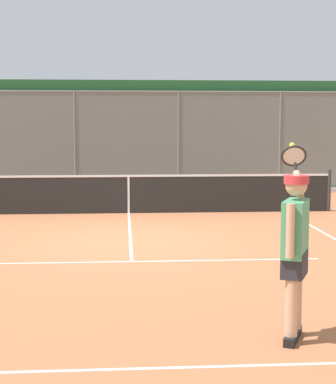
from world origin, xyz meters
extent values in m
plane|color=#B76B42|center=(0.00, 0.00, 0.00)|extent=(60.00, 60.00, 0.00)
cube|color=white|center=(0.00, 6.22, 0.00)|extent=(7.97, 0.05, 0.01)
cube|color=white|center=(0.00, 1.71, 0.00)|extent=(6.22, 0.05, 0.01)
cube|color=white|center=(0.00, -1.05, 0.00)|extent=(0.05, 5.52, 0.01)
cylinder|color=slate|center=(-4.91, -8.17, 1.63)|extent=(0.07, 0.07, 3.25)
cylinder|color=slate|center=(-1.64, -8.17, 1.63)|extent=(0.07, 0.07, 3.25)
cylinder|color=slate|center=(1.64, -8.17, 1.63)|extent=(0.07, 0.07, 3.25)
cylinder|color=slate|center=(0.00, -8.17, 3.21)|extent=(16.36, 0.05, 0.05)
cube|color=slate|center=(0.00, -8.17, 1.63)|extent=(16.36, 0.02, 3.25)
cube|color=#235B2D|center=(0.00, -8.82, 1.79)|extent=(19.36, 0.90, 3.59)
cube|color=#ADADA8|center=(0.00, -7.99, 0.07)|extent=(17.36, 0.18, 0.15)
cylinder|color=#2D2D2D|center=(-5.11, -3.81, 0.54)|extent=(0.09, 0.09, 1.07)
cube|color=black|center=(0.00, -3.81, 0.46)|extent=(10.14, 0.02, 0.91)
cube|color=white|center=(0.00, -3.81, 0.94)|extent=(10.14, 0.04, 0.05)
cube|color=white|center=(0.00, -3.81, 0.46)|extent=(0.05, 0.04, 0.91)
cube|color=black|center=(-1.58, 5.68, 0.04)|extent=(0.21, 0.28, 0.09)
cylinder|color=tan|center=(-1.58, 5.68, 0.49)|extent=(0.13, 0.13, 0.81)
cube|color=black|center=(-1.69, 5.43, 0.04)|extent=(0.21, 0.28, 0.09)
cylinder|color=tan|center=(-1.69, 5.43, 0.49)|extent=(0.13, 0.13, 0.81)
cube|color=#28282D|center=(-1.63, 5.56, 0.82)|extent=(0.38, 0.48, 0.26)
cube|color=#4C9E6B|center=(-1.63, 5.56, 1.19)|extent=(0.40, 0.54, 0.58)
cylinder|color=tan|center=(-1.51, 5.84, 1.21)|extent=(0.08, 0.08, 0.54)
cylinder|color=tan|center=(-1.78, 5.12, 1.60)|extent=(0.14, 0.40, 0.30)
sphere|color=tan|center=(-1.63, 5.56, 1.63)|extent=(0.22, 0.22, 0.22)
cylinder|color=red|center=(-1.63, 5.56, 1.69)|extent=(0.34, 0.34, 0.08)
cube|color=red|center=(-1.69, 5.45, 1.66)|extent=(0.26, 0.26, 0.02)
cylinder|color=black|center=(-1.82, 4.87, 1.76)|extent=(0.05, 0.17, 0.13)
torus|color=black|center=(-1.84, 4.68, 1.88)|extent=(0.32, 0.22, 0.26)
cylinder|color=silver|center=(-1.84, 4.68, 1.88)|extent=(0.27, 0.17, 0.21)
sphere|color=#D6E042|center=(-1.87, 4.51, 2.00)|extent=(0.07, 0.07, 0.07)
camera|label=1|loc=(0.13, 11.86, 2.28)|focal=59.09mm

